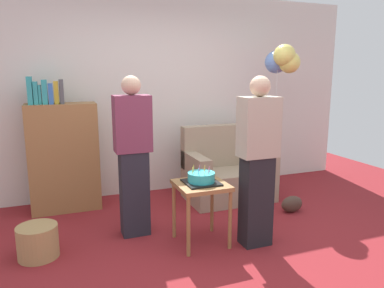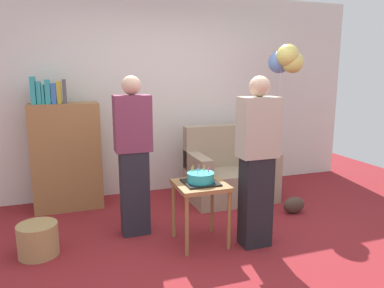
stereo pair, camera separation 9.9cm
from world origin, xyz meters
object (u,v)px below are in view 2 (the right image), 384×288
bookshelf (66,154)px  side_table (201,193)px  couch (229,173)px  handbag (294,205)px  person_holding_cake (257,162)px  balloon_bunch (286,60)px  birthday_cake (201,178)px  person_blowing_candles (133,156)px  wicker_basket (38,240)px

bookshelf → side_table: bearing=-49.9°
couch → handbag: size_ratio=3.93×
couch → person_holding_cake: size_ratio=0.67×
couch → balloon_bunch: bearing=-7.5°
couch → birthday_cake: 1.41m
person_blowing_candles → wicker_basket: size_ratio=4.53×
birthday_cake → handbag: bearing=14.8°
side_table → person_holding_cake: (0.49, -0.21, 0.31)m
handbag → couch: bearing=124.2°
handbag → birthday_cake: bearing=-165.2°
balloon_bunch → birthday_cake: bearing=-147.1°
birthday_cake → balloon_bunch: 2.17m
side_table → person_holding_cake: person_holding_cake is taller
wicker_basket → handbag: (2.82, 0.09, -0.05)m
balloon_bunch → wicker_basket: bearing=-166.4°
bookshelf → birthday_cake: bearing=-49.9°
side_table → wicker_basket: side_table is taller
side_table → birthday_cake: size_ratio=1.91×
couch → person_holding_cake: person_holding_cake is taller
couch → bookshelf: bookshelf is taller
wicker_basket → birthday_cake: bearing=-9.9°
couch → wicker_basket: (-2.32, -0.83, -0.19)m
side_table → handbag: (1.33, 0.35, -0.42)m
person_blowing_candles → wicker_basket: bearing=-165.0°
handbag → balloon_bunch: size_ratio=0.14×
person_blowing_candles → person_holding_cake: 1.23m
birthday_cake → person_blowing_candles: person_blowing_candles is taller
person_blowing_candles → person_holding_cake: size_ratio=1.00×
bookshelf → birthday_cake: (1.21, -1.43, -0.03)m
couch → balloon_bunch: size_ratio=0.55×
person_holding_cake → side_table: bearing=6.5°
side_table → handbag: size_ratio=2.19×
bookshelf → person_blowing_candles: (0.65, -0.99, 0.14)m
person_blowing_candles → handbag: 2.03m
person_blowing_candles → wicker_basket: 1.17m
side_table → birthday_cake: 0.14m
side_table → wicker_basket: (-1.49, 0.26, -0.37)m
wicker_basket → balloon_bunch: (3.04, 0.74, 1.66)m
couch → wicker_basket: couch is taller
birthday_cake → couch: bearing=53.2°
bookshelf → handbag: (2.53, -1.08, -0.59)m
person_blowing_candles → balloon_bunch: balloon_bunch is taller
bookshelf → person_holding_cake: person_holding_cake is taller
bookshelf → balloon_bunch: size_ratio=0.80×
birthday_cake → person_blowing_candles: 0.73m
couch → bookshelf: bearing=170.6°
bookshelf → person_holding_cake: 2.36m
wicker_basket → handbag: wicker_basket is taller
birthday_cake → wicker_basket: bearing=170.1°
person_holding_cake → balloon_bunch: balloon_bunch is taller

